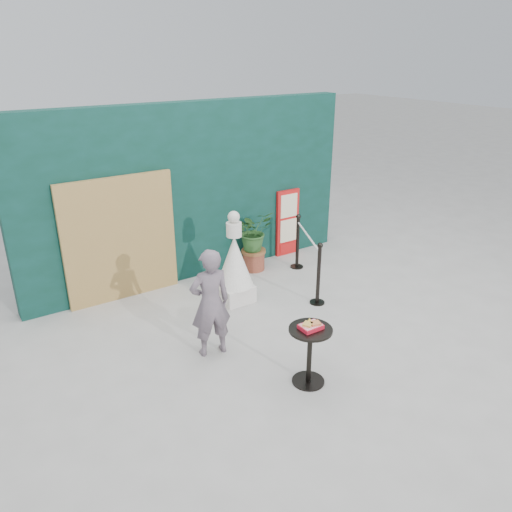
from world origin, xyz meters
name	(u,v)px	position (x,y,z in m)	size (l,w,h in m)	color
ground	(306,354)	(0.00, 0.00, 0.00)	(60.00, 60.00, 0.00)	#ADAAA5
back_wall	(193,192)	(0.00, 3.15, 1.50)	(6.00, 0.30, 3.00)	#0A2F24
bamboo_fence	(121,239)	(-1.40, 2.94, 1.00)	(1.80, 0.08, 2.00)	tan
woman	(210,303)	(-1.02, 0.73, 0.74)	(0.54, 0.36, 1.49)	slate
menu_board	(288,223)	(1.90, 2.95, 0.65)	(0.50, 0.07, 1.30)	red
statue	(235,265)	(0.02, 1.84, 0.62)	(0.59, 0.59, 1.51)	silver
cafe_table	(310,347)	(-0.36, -0.49, 0.50)	(0.52, 0.52, 0.75)	black
food_basket	(311,326)	(-0.35, -0.49, 0.79)	(0.26, 0.19, 0.11)	red
planter	(254,236)	(0.94, 2.69, 0.65)	(0.66, 0.57, 1.12)	#964C31
stanchion_barrier	(307,257)	(1.36, 1.68, 0.49)	(0.84, 1.54, 1.03)	black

